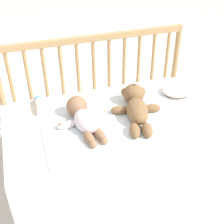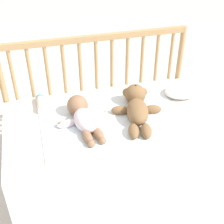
% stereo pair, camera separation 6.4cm
% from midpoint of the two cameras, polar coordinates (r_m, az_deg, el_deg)
% --- Properties ---
extents(ground_plane, '(12.00, 12.00, 0.00)m').
position_cam_midpoint_polar(ground_plane, '(2.05, -0.99, -11.04)').
color(ground_plane, silver).
extents(crib_mattress, '(1.19, 0.69, 0.42)m').
position_cam_midpoint_polar(crib_mattress, '(1.90, -1.05, -6.59)').
color(crib_mattress, white).
rests_on(crib_mattress, ground_plane).
extents(crib_rail, '(1.19, 0.04, 0.79)m').
position_cam_midpoint_polar(crib_rail, '(2.00, -4.26, 7.63)').
color(crib_rail, tan).
rests_on(crib_rail, ground_plane).
extents(blanket, '(0.79, 0.52, 0.01)m').
position_cam_midpoint_polar(blanket, '(1.74, -0.68, -1.91)').
color(blanket, white).
rests_on(blanket, crib_mattress).
extents(teddy_bear, '(0.30, 0.43, 0.13)m').
position_cam_midpoint_polar(teddy_bear, '(1.79, 3.43, 1.10)').
color(teddy_bear, olive).
rests_on(teddy_bear, crib_mattress).
extents(baby, '(0.30, 0.38, 0.12)m').
position_cam_midpoint_polar(baby, '(1.71, -6.27, -1.05)').
color(baby, white).
rests_on(baby, crib_mattress).
extents(small_pillow, '(0.23, 0.17, 0.06)m').
position_cam_midpoint_polar(small_pillow, '(2.03, 11.36, 4.05)').
color(small_pillow, white).
rests_on(small_pillow, crib_mattress).
extents(baby_bottle, '(0.05, 0.17, 0.05)m').
position_cam_midpoint_polar(baby_bottle, '(1.91, -14.11, 1.32)').
color(baby_bottle, '#F4E5CC').
rests_on(baby_bottle, crib_mattress).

